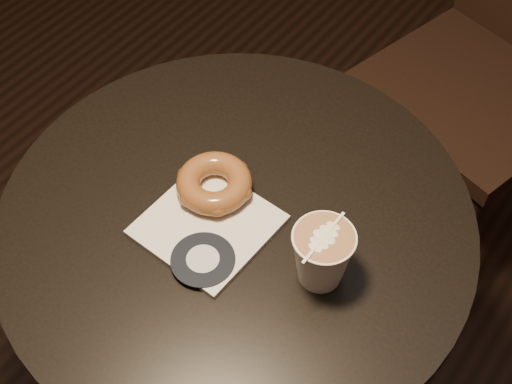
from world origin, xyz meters
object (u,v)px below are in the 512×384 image
(doughnut, at_px, (214,183))
(latte_cup, at_px, (322,257))
(pastry_bag, at_px, (208,225))
(cafe_table, at_px, (238,285))

(doughnut, relative_size, latte_cup, 1.19)
(latte_cup, bearing_deg, pastry_bag, -170.93)
(pastry_bag, height_order, doughnut, doughnut)
(cafe_table, relative_size, pastry_bag, 4.43)
(cafe_table, distance_m, doughnut, 0.23)
(pastry_bag, bearing_deg, doughnut, 120.49)
(pastry_bag, distance_m, latte_cup, 0.18)
(pastry_bag, bearing_deg, cafe_table, 66.07)
(doughnut, bearing_deg, pastry_bag, -61.64)
(pastry_bag, distance_m, doughnut, 0.06)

